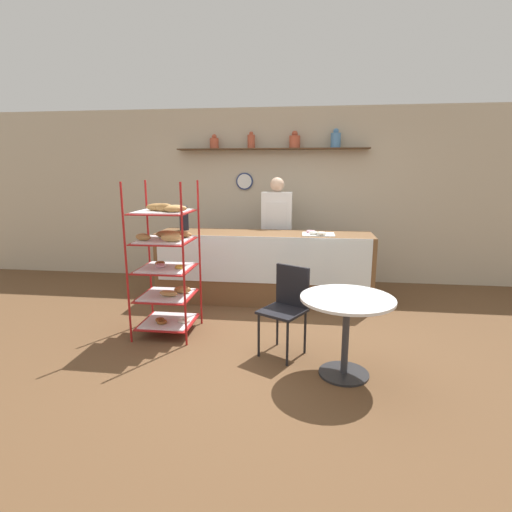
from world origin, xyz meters
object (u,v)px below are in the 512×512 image
(pastry_rack, at_px, (166,259))
(cafe_table, at_px, (347,316))
(donut_tray_counter, at_px, (317,234))
(coffee_carafe, at_px, (184,218))
(person_worker, at_px, (277,229))
(cafe_chair, at_px, (287,301))

(pastry_rack, height_order, cafe_table, pastry_rack)
(donut_tray_counter, bearing_deg, coffee_carafe, 174.00)
(person_worker, relative_size, cafe_table, 2.08)
(donut_tray_counter, bearing_deg, person_worker, 130.66)
(cafe_table, bearing_deg, donut_tray_counter, 96.92)
(pastry_rack, bearing_deg, cafe_table, -20.81)
(person_worker, distance_m, cafe_chair, 2.18)
(person_worker, xyz_separation_m, cafe_table, (0.80, -2.52, -0.36))
(cafe_chair, bearing_deg, coffee_carafe, 161.82)
(cafe_table, height_order, coffee_carafe, coffee_carafe)
(pastry_rack, relative_size, donut_tray_counter, 4.02)
(cafe_chair, bearing_deg, pastry_rack, -164.08)
(coffee_carafe, bearing_deg, donut_tray_counter, -6.00)
(cafe_table, xyz_separation_m, coffee_carafe, (-2.05, 2.04, 0.57))
(pastry_rack, height_order, coffee_carafe, pastry_rack)
(cafe_table, height_order, cafe_chair, cafe_chair)
(cafe_chair, bearing_deg, cafe_table, -7.45)
(cafe_table, xyz_separation_m, cafe_chair, (-0.53, 0.39, -0.02))
(cafe_chair, relative_size, coffee_carafe, 2.51)
(pastry_rack, relative_size, cafe_table, 2.07)
(coffee_carafe, bearing_deg, cafe_table, -44.90)
(cafe_chair, height_order, donut_tray_counter, donut_tray_counter)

